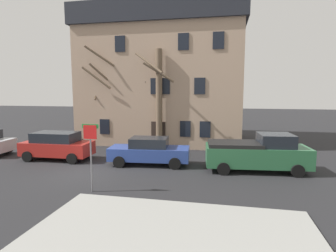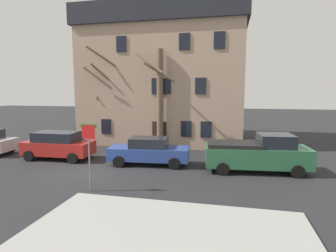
% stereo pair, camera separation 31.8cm
% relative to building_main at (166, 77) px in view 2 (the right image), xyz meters
% --- Properties ---
extents(ground_plane, '(120.00, 120.00, 0.00)m').
position_rel_building_main_xyz_m(ground_plane, '(-2.03, -11.35, -5.70)').
color(ground_plane, '#262628').
extents(building_main, '(13.89, 9.00, 11.27)m').
position_rel_building_main_xyz_m(building_main, '(0.00, 0.00, 0.00)').
color(building_main, tan).
rests_on(building_main, ground_plane).
extents(tree_bare_near, '(2.46, 2.51, 7.85)m').
position_rel_building_main_xyz_m(tree_bare_near, '(-4.44, -3.74, -1.44)').
color(tree_bare_near, brown).
rests_on(tree_bare_near, ground_plane).
extents(tree_bare_mid, '(2.26, 1.93, 6.68)m').
position_rel_building_main_xyz_m(tree_bare_mid, '(-4.16, -3.63, -2.16)').
color(tree_bare_mid, brown).
rests_on(tree_bare_mid, ground_plane).
extents(tree_bare_far, '(2.96, 2.94, 7.50)m').
position_rel_building_main_xyz_m(tree_bare_far, '(0.56, -4.66, -1.71)').
color(tree_bare_far, brown).
rests_on(tree_bare_far, ground_plane).
extents(car_red_wagon, '(4.50, 2.16, 1.79)m').
position_rel_building_main_xyz_m(car_red_wagon, '(-5.21, -8.92, -4.77)').
color(car_red_wagon, '#AD231E').
rests_on(car_red_wagon, ground_plane).
extents(car_blue_sedan, '(4.90, 2.26, 1.65)m').
position_rel_building_main_xyz_m(car_blue_sedan, '(1.00, -8.98, -4.87)').
color(car_blue_sedan, '#2D4799').
rests_on(car_blue_sedan, ground_plane).
extents(pickup_truck_green, '(5.71, 2.68, 2.10)m').
position_rel_building_main_xyz_m(pickup_truck_green, '(7.23, -9.02, -4.69)').
color(pickup_truck_green, '#2D6B42').
rests_on(pickup_truck_green, ground_plane).
extents(street_sign_pole, '(0.76, 0.07, 3.01)m').
position_rel_building_main_xyz_m(street_sign_pole, '(-0.28, -13.85, -3.60)').
color(street_sign_pole, slate).
rests_on(street_sign_pole, ground_plane).
extents(bicycle_leaning, '(1.72, 0.41, 1.03)m').
position_rel_building_main_xyz_m(bicycle_leaning, '(-6.11, -5.00, -5.33)').
color(bicycle_leaning, black).
rests_on(bicycle_leaning, ground_plane).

